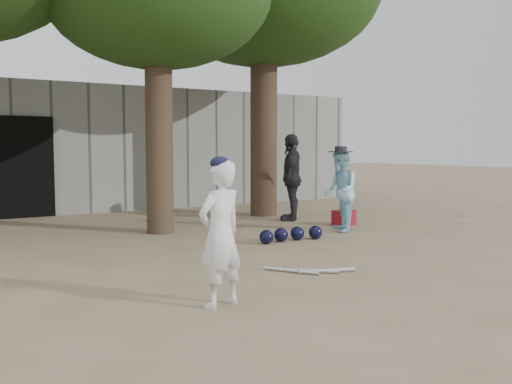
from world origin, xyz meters
TOP-DOWN VIEW (x-y plane):
  - ground at (0.00, 0.00)m, footprint 70.00×70.00m
  - boy_player at (-0.77, -0.51)m, footprint 0.59×0.46m
  - spectator_blue at (3.42, 2.59)m, footprint 0.83×0.90m
  - spectator_dark at (3.60, 4.34)m, footprint 1.05×1.07m
  - red_bag at (4.03, 3.18)m, footprint 0.50×0.43m
  - back_building at (-0.00, 10.33)m, footprint 16.00×5.24m
  - helmet_row at (2.03, 2.20)m, footprint 1.19×0.32m
  - bat_pile at (0.85, 0.19)m, footprint 0.92×0.72m

SIDE VIEW (x-z plane):
  - ground at x=0.00m, z-range 0.00..0.00m
  - bat_pile at x=0.85m, z-range 0.00..0.06m
  - helmet_row at x=2.03m, z-range 0.00..0.23m
  - red_bag at x=4.03m, z-range 0.00..0.30m
  - boy_player at x=-0.77m, z-range 0.00..1.41m
  - spectator_blue at x=3.42m, z-range 0.00..1.48m
  - spectator_dark at x=3.60m, z-range 0.00..1.81m
  - back_building at x=0.00m, z-range 0.00..3.00m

